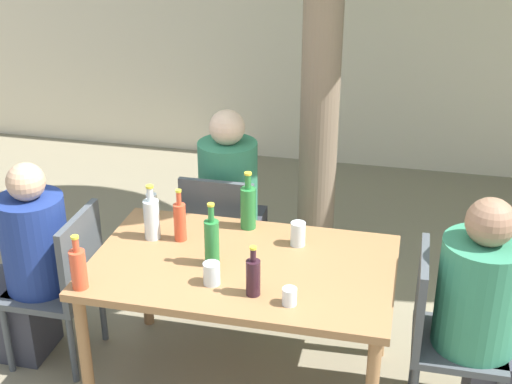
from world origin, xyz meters
TOP-DOWN VIEW (x-y plane):
  - ground_plane at (0.00, 0.00)m, footprint 30.00×30.00m
  - cafe_building_wall at (0.00, 3.22)m, footprint 10.00×0.08m
  - dining_table_front at (0.00, 0.00)m, footprint 1.50×0.93m
  - patio_chair_0 at (-0.98, 0.00)m, footprint 0.44×0.44m
  - patio_chair_1 at (0.98, 0.00)m, footprint 0.44×0.44m
  - patio_chair_2 at (-0.30, 0.69)m, footprint 0.44×0.44m
  - person_seated_0 at (-1.22, -0.00)m, footprint 0.58×0.35m
  - person_seated_1 at (1.21, -0.00)m, footprint 0.60×0.39m
  - person_seated_2 at (-0.30, 0.92)m, footprint 0.36×0.58m
  - water_bottle_0 at (-0.52, 0.15)m, footprint 0.08×0.08m
  - soda_bottle_1 at (-0.37, 0.16)m, footprint 0.06×0.06m
  - wine_bottle_2 at (0.12, -0.26)m, footprint 0.07×0.07m
  - green_bottle_3 at (-0.06, 0.37)m, footprint 0.08×0.08m
  - soda_bottle_4 at (-0.68, -0.38)m, footprint 0.08×0.08m
  - green_bottle_5 at (-0.14, -0.05)m, footprint 0.07×0.07m
  - drinking_glass_0 at (-0.62, 0.40)m, footprint 0.06×0.06m
  - drinking_glass_1 at (0.29, -0.30)m, footprint 0.07×0.07m
  - drinking_glass_2 at (-0.09, -0.21)m, footprint 0.08×0.08m
  - drinking_glass_3 at (0.23, 0.24)m, footprint 0.08×0.08m

SIDE VIEW (x-z plane):
  - ground_plane at x=0.00m, z-range 0.00..0.00m
  - patio_chair_0 at x=-0.98m, z-range 0.06..0.96m
  - patio_chair_1 at x=0.98m, z-range 0.06..0.96m
  - patio_chair_2 at x=-0.30m, z-range 0.06..0.96m
  - person_seated_0 at x=-1.22m, z-range -0.06..1.10m
  - person_seated_1 at x=1.21m, z-range -0.05..1.15m
  - person_seated_2 at x=-0.30m, z-range -0.06..1.17m
  - dining_table_front at x=0.00m, z-range 0.29..1.03m
  - drinking_glass_1 at x=0.29m, z-range 0.74..0.82m
  - drinking_glass_2 at x=-0.09m, z-range 0.74..0.85m
  - drinking_glass_3 at x=0.23m, z-range 0.74..0.87m
  - drinking_glass_0 at x=-0.62m, z-range 0.74..0.87m
  - wine_bottle_2 at x=0.12m, z-range 0.71..0.96m
  - soda_bottle_4 at x=-0.68m, z-range 0.71..0.98m
  - soda_bottle_1 at x=-0.37m, z-range 0.71..0.99m
  - water_bottle_0 at x=-0.52m, z-range 0.71..1.01m
  - green_bottle_3 at x=-0.06m, z-range 0.70..1.03m
  - green_bottle_5 at x=-0.14m, z-range 0.70..1.03m
  - cafe_building_wall at x=0.00m, z-range 0.00..2.80m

